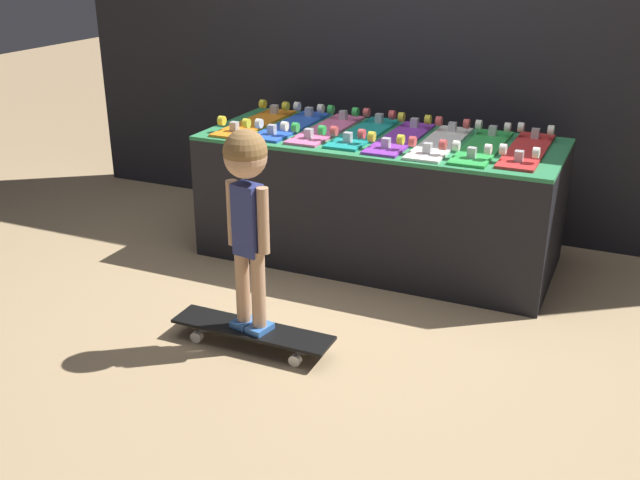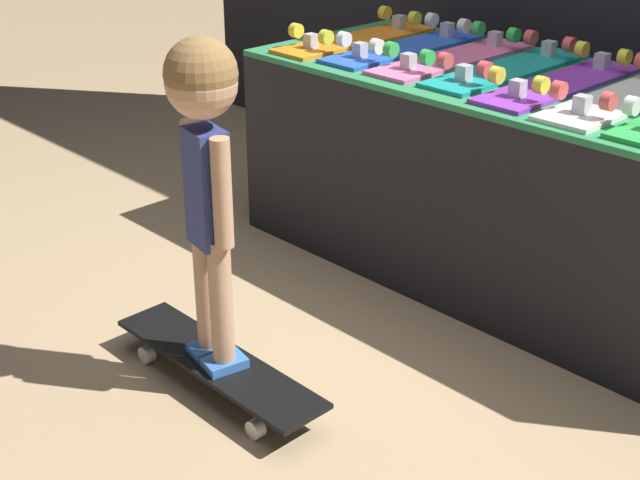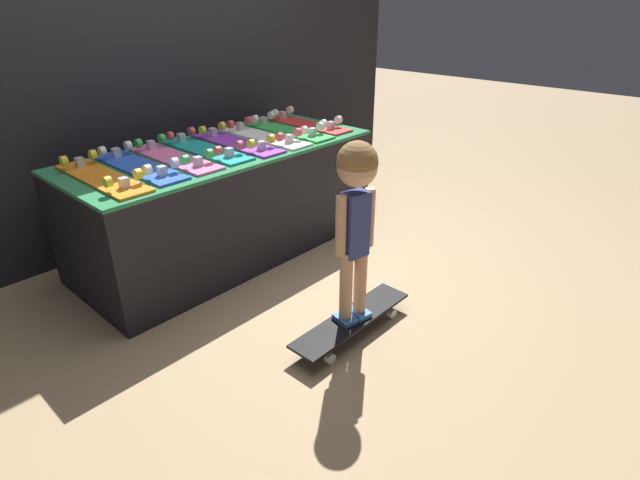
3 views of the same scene
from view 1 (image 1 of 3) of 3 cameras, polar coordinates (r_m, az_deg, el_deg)
The scene contains 13 objects.
ground_plane at distance 3.81m, azimuth 1.36°, elevation -4.46°, with size 16.00×16.00×0.00m, color tan.
back_wall at distance 4.61m, azimuth 7.70°, elevation 15.38°, with size 4.70×0.10×2.36m.
display_rack at distance 4.19m, azimuth 4.54°, elevation 3.16°, with size 1.92×0.81×0.70m.
skateboard_orange_on_rack at distance 4.39m, azimuth -4.95°, elevation 9.00°, with size 0.18×0.73×0.09m.
skateboard_blue_on_rack at distance 4.31m, azimuth -2.20°, elevation 8.83°, with size 0.18×0.73×0.09m.
skateboard_pink_on_rack at distance 4.22m, azimuth 0.51°, elevation 8.55°, with size 0.18×0.73×0.09m.
skateboard_teal_on_rack at distance 4.15m, azimuth 3.39°, elevation 8.28°, with size 0.18×0.73×0.09m.
skateboard_purple_on_rack at distance 4.05m, azimuth 6.17°, elevation 7.85°, with size 0.18×0.73×0.09m.
skateboard_white_on_rack at distance 3.98m, azimuth 9.15°, elevation 7.45°, with size 0.18×0.73×0.09m.
skateboard_green_on_rack at distance 3.94m, azimuth 12.27°, elevation 7.07°, with size 0.18×0.73×0.09m.
skateboard_red_on_rack at distance 3.94m, azimuth 15.51°, elevation 6.74°, with size 0.18×0.73×0.09m.
skateboard_on_floor at distance 3.37m, azimuth -5.19°, elevation -6.95°, with size 0.75×0.18×0.09m.
child at distance 3.11m, azimuth -5.60°, elevation 3.55°, with size 0.21×0.18×0.90m.
Camera 1 is at (1.31, -3.15, 1.71)m, focal length 42.00 mm.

